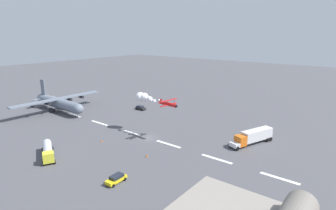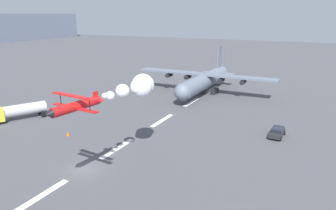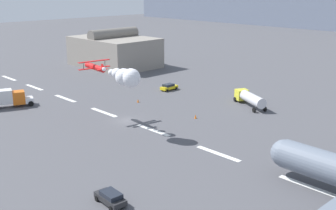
# 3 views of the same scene
# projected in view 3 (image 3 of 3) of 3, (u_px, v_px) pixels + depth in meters

# --- Properties ---
(ground_plane) EXTENTS (440.00, 440.00, 0.00)m
(ground_plane) POSITION_uv_depth(u_px,v_px,m) (127.00, 121.00, 76.89)
(ground_plane) COLOR #4C4C51
(ground_plane) RESTS_ON ground
(runway_stripe_1) EXTENTS (8.00, 0.90, 0.01)m
(runway_stripe_1) POSITION_uv_depth(u_px,v_px,m) (9.00, 78.00, 111.89)
(runway_stripe_1) COLOR white
(runway_stripe_1) RESTS_ON ground
(runway_stripe_2) EXTENTS (8.00, 0.90, 0.01)m
(runway_stripe_2) POSITION_uv_depth(u_px,v_px,m) (34.00, 87.00, 101.89)
(runway_stripe_2) COLOR white
(runway_stripe_2) RESTS_ON ground
(runway_stripe_3) EXTENTS (8.00, 0.90, 0.01)m
(runway_stripe_3) POSITION_uv_depth(u_px,v_px,m) (65.00, 98.00, 91.89)
(runway_stripe_3) COLOR white
(runway_stripe_3) RESTS_ON ground
(runway_stripe_4) EXTENTS (8.00, 0.90, 0.01)m
(runway_stripe_4) POSITION_uv_depth(u_px,v_px,m) (104.00, 112.00, 81.88)
(runway_stripe_4) COLOR white
(runway_stripe_4) RESTS_ON ground
(runway_stripe_5) EXTENTS (8.00, 0.90, 0.01)m
(runway_stripe_5) POSITION_uv_depth(u_px,v_px,m) (153.00, 130.00, 71.88)
(runway_stripe_5) COLOR white
(runway_stripe_5) RESTS_ON ground
(runway_stripe_6) EXTENTS (8.00, 0.90, 0.01)m
(runway_stripe_6) POSITION_uv_depth(u_px,v_px,m) (218.00, 154.00, 61.88)
(runway_stripe_6) COLOR white
(runway_stripe_6) RESTS_ON ground
(runway_stripe_7) EXTENTS (8.00, 0.90, 0.01)m
(runway_stripe_7) POSITION_uv_depth(u_px,v_px,m) (308.00, 186.00, 51.88)
(runway_stripe_7) COLOR white
(runway_stripe_7) RESTS_ON ground
(stunt_biplane_red) EXTENTS (16.92, 6.19, 3.03)m
(stunt_biplane_red) POSITION_uv_depth(u_px,v_px,m) (122.00, 76.00, 67.62)
(stunt_biplane_red) COLOR red
(fuel_tanker_truck) EXTENTS (9.72, 6.65, 2.90)m
(fuel_tanker_truck) POSITION_uv_depth(u_px,v_px,m) (250.00, 98.00, 85.53)
(fuel_tanker_truck) COLOR yellow
(fuel_tanker_truck) RESTS_ON ground
(followme_car_yellow) EXTENTS (4.43, 2.25, 1.52)m
(followme_car_yellow) POSITION_uv_depth(u_px,v_px,m) (111.00, 197.00, 47.49)
(followme_car_yellow) COLOR #262628
(followme_car_yellow) RESTS_ON ground
(airport_staff_sedan) EXTENTS (2.15, 4.53, 1.52)m
(airport_staff_sedan) POSITION_uv_depth(u_px,v_px,m) (169.00, 87.00, 98.97)
(airport_staff_sedan) COLOR yellow
(airport_staff_sedan) RESTS_ON ground
(hangar_building) EXTENTS (26.00, 18.08, 11.52)m
(hangar_building) POSITION_uv_depth(u_px,v_px,m) (114.00, 51.00, 127.46)
(hangar_building) COLOR gray
(hangar_building) RESTS_ON ground
(traffic_cone_near) EXTENTS (0.44, 0.44, 0.75)m
(traffic_cone_near) POSITION_uv_depth(u_px,v_px,m) (138.00, 101.00, 88.72)
(traffic_cone_near) COLOR orange
(traffic_cone_near) RESTS_ON ground
(traffic_cone_far) EXTENTS (0.44, 0.44, 0.75)m
(traffic_cone_far) POSITION_uv_depth(u_px,v_px,m) (196.00, 117.00, 78.05)
(traffic_cone_far) COLOR orange
(traffic_cone_far) RESTS_ON ground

